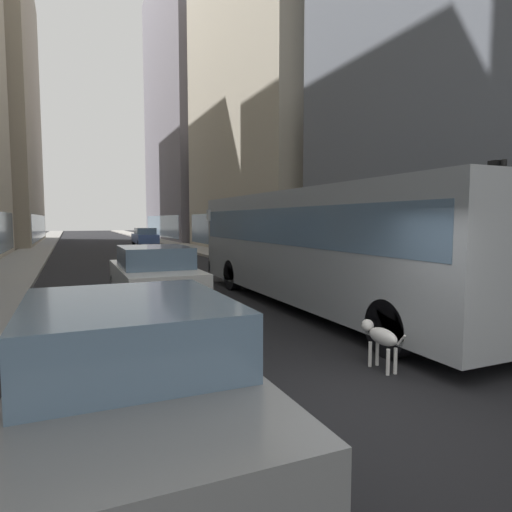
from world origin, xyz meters
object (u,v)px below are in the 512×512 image
(transit_bus, at_px, (318,241))
(car_white_van, at_px, (154,275))
(traffic_light_near, at_px, (498,215))
(car_grey_wagon, at_px, (127,379))
(car_blue_hatchback, at_px, (145,237))
(dalmatian_dog, at_px, (380,337))

(transit_bus, xyz_separation_m, car_white_van, (-4.00, 1.94, -0.95))
(transit_bus, relative_size, traffic_light_near, 3.39)
(transit_bus, distance_m, car_white_van, 4.55)
(car_white_van, distance_m, traffic_light_near, 8.39)
(transit_bus, bearing_deg, traffic_light_near, -59.70)
(transit_bus, height_order, car_grey_wagon, transit_bus)
(car_grey_wagon, height_order, car_blue_hatchback, same)
(car_blue_hatchback, height_order, dalmatian_dog, car_blue_hatchback)
(car_grey_wagon, height_order, dalmatian_dog, car_grey_wagon)
(dalmatian_dog, relative_size, traffic_light_near, 0.28)
(transit_bus, height_order, car_blue_hatchback, transit_bus)
(traffic_light_near, bearing_deg, car_grey_wagon, -164.69)
(car_grey_wagon, relative_size, dalmatian_dog, 4.76)
(transit_bus, xyz_separation_m, car_blue_hatchback, (0.00, 28.91, -0.95))
(car_blue_hatchback, xyz_separation_m, dalmatian_dog, (-1.67, -33.47, -0.31))
(car_blue_hatchback, bearing_deg, car_grey_wagon, -99.19)
(car_grey_wagon, bearing_deg, dalmatian_dog, 16.18)
(transit_bus, distance_m, car_grey_wagon, 8.05)
(transit_bus, height_order, dalmatian_dog, transit_bus)
(car_blue_hatchback, bearing_deg, transit_bus, -90.00)
(car_grey_wagon, distance_m, car_blue_hatchback, 35.06)
(car_blue_hatchback, xyz_separation_m, traffic_light_near, (2.10, -32.51, 1.61))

